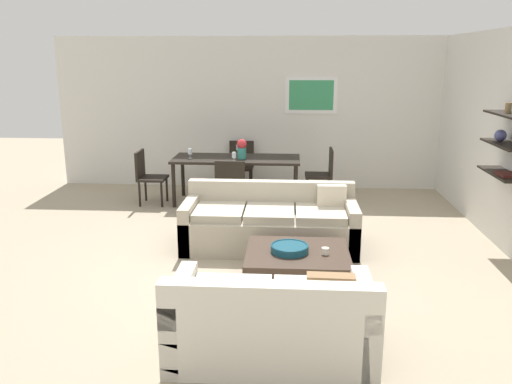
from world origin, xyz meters
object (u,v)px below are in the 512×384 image
object	(u,v)px
candle_jar	(325,251)
dining_table	(236,162)
dining_chair_left_near	(147,174)
dining_chair_foot	(231,184)
wine_glass_head	(238,148)
wine_glass_foot	(234,155)
dining_chair_right_far	(324,171)
wine_glass_left_near	(190,152)
loveseat_white	(272,322)
decorative_bowl	(290,248)
centerpiece_vase	(242,148)
sofa_beige	(271,225)
dining_chair_head	(241,163)
coffee_table	(297,268)

from	to	relation	value
candle_jar	dining_table	distance (m)	3.50
dining_chair_left_near	dining_chair_foot	bearing A→B (deg)	-23.96
wine_glass_head	wine_glass_foot	distance (m)	0.72
dining_chair_right_far	wine_glass_left_near	distance (m)	2.23
loveseat_white	candle_jar	world-z (taller)	loveseat_white
decorative_bowl	centerpiece_vase	xyz separation A→B (m)	(-0.79, 3.16, 0.49)
loveseat_white	decorative_bowl	bearing A→B (deg)	84.31
sofa_beige	dining_chair_foot	bearing A→B (deg)	117.60
candle_jar	dining_chair_right_far	size ratio (longest dim) A/B	0.09
dining_chair_head	centerpiece_vase	xyz separation A→B (m)	(0.10, -0.89, 0.41)
coffee_table	dining_chair_right_far	distance (m)	3.44
dining_table	dining_chair_right_far	size ratio (longest dim) A/B	2.34
dining_chair_right_far	wine_glass_left_near	size ratio (longest dim) A/B	5.52
decorative_bowl	candle_jar	xyz separation A→B (m)	(0.37, -0.05, -0.01)
loveseat_white	wine_glass_left_near	bearing A→B (deg)	108.55
dining_chair_right_far	candle_jar	bearing A→B (deg)	-93.13
dining_chair_head	wine_glass_head	xyz separation A→B (m)	(0.00, -0.47, 0.35)
candle_jar	dining_chair_left_near	bearing A→B (deg)	131.15
dining_table	dining_chair_right_far	xyz separation A→B (m)	(1.44, 0.19, -0.18)
candle_jar	dining_chair_right_far	distance (m)	3.46
candle_jar	sofa_beige	bearing A→B (deg)	116.69
dining_chair_head	wine_glass_head	distance (m)	0.58
wine_glass_head	centerpiece_vase	distance (m)	0.44
dining_chair_head	wine_glass_head	bearing A→B (deg)	-90.00
centerpiece_vase	dining_chair_left_near	bearing A→B (deg)	-175.13
sofa_beige	decorative_bowl	distance (m)	1.19
dining_chair_head	sofa_beige	bearing A→B (deg)	-77.45
wine_glass_head	wine_glass_foot	world-z (taller)	wine_glass_foot
decorative_bowl	dining_chair_head	bearing A→B (deg)	102.32
dining_chair_foot	dining_table	bearing A→B (deg)	90.00
dining_chair_head	centerpiece_vase	world-z (taller)	centerpiece_vase
sofa_beige	dining_chair_head	xyz separation A→B (m)	(-0.64, 2.89, 0.21)
dining_chair_right_far	wine_glass_head	world-z (taller)	wine_glass_head
sofa_beige	wine_glass_left_near	size ratio (longest dim) A/B	13.52
dining_chair_left_near	wine_glass_foot	world-z (taller)	wine_glass_foot
decorative_bowl	dining_chair_head	size ratio (longest dim) A/B	0.45
dining_table	dining_chair_left_near	size ratio (longest dim) A/B	2.34
decorative_bowl	centerpiece_vase	world-z (taller)	centerpiece_vase
candle_jar	wine_glass_left_near	bearing A→B (deg)	122.23
sofa_beige	decorative_bowl	xyz separation A→B (m)	(0.24, -1.16, 0.13)
sofa_beige	dining_chair_foot	distance (m)	1.40
dining_chair_foot	dining_chair_left_near	size ratio (longest dim) A/B	1.00
dining_chair_right_far	dining_table	bearing A→B (deg)	-172.48
wine_glass_left_near	wine_glass_foot	bearing A→B (deg)	-19.11
sofa_beige	decorative_bowl	world-z (taller)	sofa_beige
wine_glass_left_near	wine_glass_foot	xyz separation A→B (m)	(0.74, -0.26, -0.00)
dining_table	dining_chair_head	distance (m)	0.85
dining_chair_left_near	decorative_bowl	bearing A→B (deg)	-52.52
candle_jar	wine_glass_head	world-z (taller)	wine_glass_head
dining_chair_left_near	wine_glass_left_near	bearing A→B (deg)	7.01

